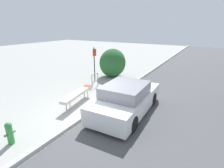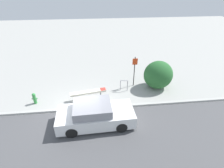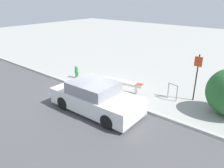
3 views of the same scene
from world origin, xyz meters
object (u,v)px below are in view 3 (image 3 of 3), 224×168
at_px(fire_hydrant, 77,72).
at_px(parked_car_near, 96,98).
at_px(bench, 122,82).
at_px(sign_post, 197,74).
at_px(bike_rack, 173,90).

xyz_separation_m(fire_hydrant, parked_car_near, (3.81, -2.29, 0.21)).
bearing_deg(parked_car_near, bench, 97.24).
height_order(bench, fire_hydrant, fire_hydrant).
xyz_separation_m(sign_post, parked_car_near, (-2.98, -3.79, -0.76)).
bearing_deg(bike_rack, parked_car_near, -123.92).
height_order(bike_rack, fire_hydrant, bike_rack).
height_order(sign_post, parked_car_near, sign_post).
distance_m(sign_post, fire_hydrant, 7.02).
bearing_deg(bench, fire_hydrant, 172.42).
xyz_separation_m(bench, fire_hydrant, (-3.43, -0.13, -0.11)).
height_order(bench, parked_car_near, parked_car_near).
height_order(bench, bike_rack, bike_rack).
distance_m(bench, bike_rack, 2.64).
relative_size(bike_rack, sign_post, 0.36).
distance_m(bike_rack, parked_car_near, 3.84).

